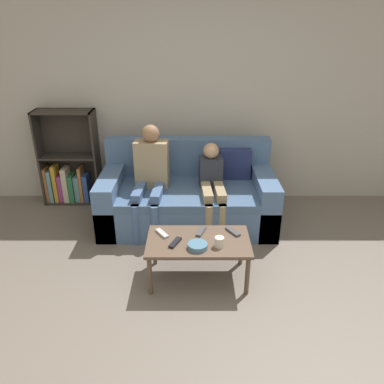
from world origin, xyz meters
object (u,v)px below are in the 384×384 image
(bookshelf, at_px, (69,169))
(tv_remote_3, at_px, (162,233))
(couch, at_px, (188,198))
(person_adult, at_px, (150,171))
(person_child, at_px, (212,183))
(tv_remote_2, at_px, (233,232))
(tv_remote_1, at_px, (175,243))
(cup_near, at_px, (219,242))
(tv_remote_0, at_px, (201,231))
(coffee_table, at_px, (198,244))
(snack_bowl, at_px, (197,246))

(bookshelf, relative_size, tv_remote_3, 7.15)
(couch, height_order, person_adult, person_adult)
(person_child, xyz_separation_m, tv_remote_2, (0.15, -0.82, -0.13))
(tv_remote_1, distance_m, tv_remote_2, 0.55)
(couch, bearing_deg, person_child, -29.91)
(couch, bearing_deg, cup_near, -76.98)
(couch, xyz_separation_m, cup_near, (0.28, -1.20, 0.16))
(person_child, bearing_deg, bookshelf, 155.10)
(tv_remote_2, relative_size, tv_remote_3, 1.01)
(couch, bearing_deg, tv_remote_2, -66.69)
(couch, height_order, tv_remote_0, couch)
(person_adult, relative_size, tv_remote_1, 6.66)
(tv_remote_2, bearing_deg, person_adult, 101.66)
(cup_near, xyz_separation_m, tv_remote_0, (-0.15, 0.23, -0.03))
(couch, distance_m, tv_remote_2, 1.06)
(coffee_table, height_order, tv_remote_2, tv_remote_2)
(bookshelf, relative_size, coffee_table, 1.31)
(bookshelf, height_order, person_adult, bookshelf)
(tv_remote_3, distance_m, snack_bowl, 0.39)
(tv_remote_2, bearing_deg, tv_remote_0, 147.27)
(bookshelf, relative_size, cup_near, 13.19)
(tv_remote_1, bearing_deg, person_adult, 130.90)
(tv_remote_2, distance_m, snack_bowl, 0.41)
(person_child, bearing_deg, cup_near, -93.09)
(cup_near, distance_m, tv_remote_3, 0.55)
(cup_near, xyz_separation_m, tv_remote_2, (0.14, 0.23, -0.03))
(tv_remote_0, distance_m, snack_bowl, 0.26)
(cup_near, distance_m, tv_remote_1, 0.38)
(cup_near, xyz_separation_m, tv_remote_3, (-0.51, 0.20, -0.03))
(tv_remote_2, xyz_separation_m, snack_bowl, (-0.33, -0.25, 0.01))
(person_adult, distance_m, tv_remote_0, 1.05)
(couch, relative_size, tv_remote_0, 11.10)
(tv_remote_3, bearing_deg, coffee_table, -50.66)
(couch, height_order, tv_remote_2, couch)
(coffee_table, height_order, tv_remote_3, tv_remote_3)
(person_adult, relative_size, tv_remote_2, 6.86)
(person_adult, xyz_separation_m, tv_remote_1, (0.31, -1.05, -0.25))
(cup_near, distance_m, snack_bowl, 0.19)
(tv_remote_1, bearing_deg, couch, 109.37)
(tv_remote_1, distance_m, snack_bowl, 0.21)
(couch, bearing_deg, tv_remote_3, -103.00)
(person_adult, distance_m, snack_bowl, 1.25)
(couch, relative_size, person_adult, 1.68)
(person_child, relative_size, tv_remote_1, 5.47)
(person_adult, relative_size, snack_bowl, 6.83)
(person_adult, xyz_separation_m, snack_bowl, (0.50, -1.12, -0.24))
(person_adult, distance_m, cup_near, 1.31)
(bookshelf, relative_size, person_child, 1.25)
(tv_remote_0, bearing_deg, cup_near, -36.50)
(tv_remote_0, bearing_deg, snack_bowl, -77.30)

